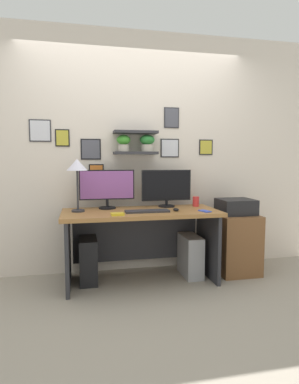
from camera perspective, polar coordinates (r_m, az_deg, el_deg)
The scene contains 15 objects.
ground_plane at distance 3.54m, azimuth -1.47°, elevation -15.36°, with size 8.00×8.00×0.00m, color gray.
back_wall_assembly at distance 3.73m, azimuth -2.79°, elevation 6.96°, with size 4.40×0.24×2.70m.
desk at distance 3.44m, azimuth -1.66°, elevation -6.63°, with size 1.60×0.68×0.75m.
monitor_left at distance 3.49m, azimuth -7.47°, elevation 0.86°, with size 0.59×0.18×0.41m.
monitor_right at distance 3.60m, azimuth 2.99°, elevation 0.83°, with size 0.56×0.18×0.41m.
keyboard at distance 3.25m, azimuth -0.41°, elevation -3.38°, with size 0.44×0.14×0.02m, color #2D2D33.
computer_mouse at distance 3.32m, azimuth 4.67°, elevation -3.11°, with size 0.06×0.09×0.03m, color black.
desk_lamp at distance 3.32m, azimuth -12.59°, elevation 4.08°, with size 0.21×0.21×0.53m.
cell_phone at distance 3.34m, azimuth 9.67°, elevation -3.30°, with size 0.07×0.14×0.01m, color blue.
scissors_tray at distance 3.08m, azimuth -5.65°, elevation -3.88°, with size 0.12×0.08×0.02m, color yellow.
water_cup at distance 3.68m, azimuth 8.14°, elevation -1.65°, with size 0.07×0.07×0.11m, color red.
drawer_cabinet at distance 3.84m, azimuth 14.76°, elevation -8.67°, with size 0.44×0.50×0.66m, color brown.
printer at distance 3.76m, azimuth 14.92°, elevation -2.50°, with size 0.38×0.34×0.17m, color black.
computer_tower_left at distance 3.52m, azimuth -10.71°, elevation -11.61°, with size 0.18×0.40×0.46m, color black.
computer_tower_right at distance 3.66m, azimuth 7.18°, elevation -11.01°, with size 0.18×0.40×0.45m, color #99999E.
Camera 1 is at (-0.61, -3.25, 1.28)m, focal length 30.38 mm.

